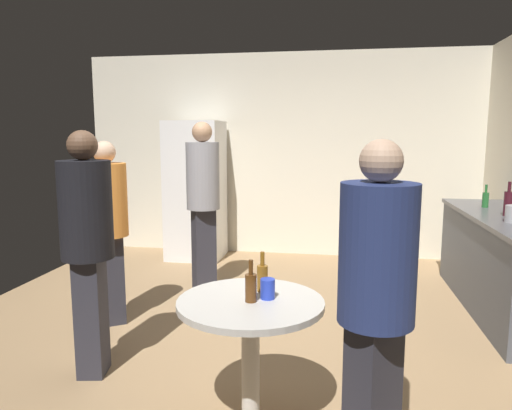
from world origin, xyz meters
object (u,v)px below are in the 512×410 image
object	(u,v)px
beer_bottle_amber	(262,277)
beer_bottle_on_counter	(485,199)
plastic_cup_blue	(268,289)
person_in_black_shirt	(87,235)
foreground_table	(251,318)
beer_bottle_brown	(251,287)
refrigerator	(196,190)
person_in_gray_shirt	(203,193)
wine_bottle_on_counter	(508,203)
person_in_orange_shirt	(108,219)
person_in_navy_shirt	(376,291)

from	to	relation	value
beer_bottle_amber	beer_bottle_on_counter	bearing A→B (deg)	52.12
plastic_cup_blue	person_in_black_shirt	xyz separation A→B (m)	(-1.25, 0.37, 0.17)
foreground_table	beer_bottle_brown	bearing A→B (deg)	-74.45
refrigerator	person_in_gray_shirt	xyz separation A→B (m)	(0.47, -1.29, 0.13)
refrigerator	person_in_black_shirt	bearing A→B (deg)	-86.31
wine_bottle_on_counter	person_in_orange_shirt	distance (m)	3.52
plastic_cup_blue	person_in_navy_shirt	size ratio (longest dim) A/B	0.07
beer_bottle_brown	person_in_navy_shirt	size ratio (longest dim) A/B	0.14
wine_bottle_on_counter	person_in_gray_shirt	bearing A→B (deg)	176.63
refrigerator	foreground_table	size ratio (longest dim) A/B	2.25
foreground_table	person_in_gray_shirt	xyz separation A→B (m)	(-0.90, 2.24, 0.40)
wine_bottle_on_counter	person_in_navy_shirt	distance (m)	2.76
beer_bottle_brown	person_in_black_shirt	bearing A→B (deg)	159.90
beer_bottle_brown	plastic_cup_blue	size ratio (longest dim) A/B	2.09
plastic_cup_blue	beer_bottle_amber	bearing A→B (deg)	111.72
person_in_black_shirt	person_in_navy_shirt	world-z (taller)	person_in_black_shirt
beer_bottle_amber	person_in_black_shirt	size ratio (longest dim) A/B	0.14
refrigerator	person_in_orange_shirt	distance (m)	2.29
wine_bottle_on_counter	person_in_navy_shirt	xyz separation A→B (m)	(-1.34, -2.41, -0.08)
wine_bottle_on_counter	plastic_cup_blue	bearing A→B (deg)	-132.73
wine_bottle_on_counter	beer_bottle_on_counter	size ratio (longest dim) A/B	1.35
person_in_orange_shirt	person_in_navy_shirt	distance (m)	2.60
foreground_table	plastic_cup_blue	bearing A→B (deg)	23.55
person_in_orange_shirt	person_in_gray_shirt	xyz separation A→B (m)	(0.55, 1.00, 0.11)
beer_bottle_on_counter	person_in_navy_shirt	bearing A→B (deg)	-114.06
beer_bottle_amber	person_in_orange_shirt	size ratio (longest dim) A/B	0.15
wine_bottle_on_counter	beer_bottle_brown	bearing A→B (deg)	-133.09
plastic_cup_blue	beer_bottle_brown	bearing A→B (deg)	-142.83
refrigerator	person_in_navy_shirt	xyz separation A→B (m)	(1.99, -3.87, 0.03)
beer_bottle_on_counter	plastic_cup_blue	distance (m)	3.15
beer_bottle_on_counter	person_in_black_shirt	world-z (taller)	person_in_black_shirt
beer_bottle_amber	person_in_navy_shirt	world-z (taller)	person_in_navy_shirt
beer_bottle_amber	beer_bottle_brown	world-z (taller)	same
person_in_orange_shirt	beer_bottle_amber	bearing A→B (deg)	19.75
wine_bottle_on_counter	person_in_gray_shirt	xyz separation A→B (m)	(-2.87, 0.17, 0.01)
foreground_table	person_in_navy_shirt	size ratio (longest dim) A/B	0.50
beer_bottle_on_counter	beer_bottle_amber	size ratio (longest dim) A/B	1.00
beer_bottle_brown	beer_bottle_on_counter	bearing A→B (deg)	53.61
beer_bottle_on_counter	person_in_black_shirt	distance (m)	3.79
wine_bottle_on_counter	beer_bottle_on_counter	distance (m)	0.51
person_in_gray_shirt	beer_bottle_brown	bearing A→B (deg)	-12.85
refrigerator	beer_bottle_brown	bearing A→B (deg)	-68.90
beer_bottle_amber	person_in_black_shirt	distance (m)	1.24
person_in_black_shirt	foreground_table	bearing A→B (deg)	-29.91
refrigerator	wine_bottle_on_counter	distance (m)	3.64
refrigerator	person_in_navy_shirt	distance (m)	4.35
plastic_cup_blue	person_in_black_shirt	bearing A→B (deg)	163.69
beer_bottle_amber	wine_bottle_on_counter	bearing A→B (deg)	44.83
beer_bottle_amber	plastic_cup_blue	distance (m)	0.13
beer_bottle_on_counter	beer_bottle_amber	bearing A→B (deg)	-127.88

